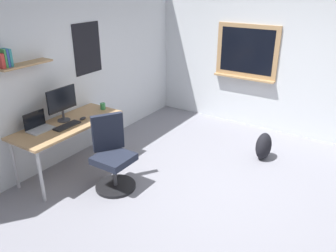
{
  "coord_description": "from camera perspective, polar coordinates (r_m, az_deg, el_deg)",
  "views": [
    {
      "loc": [
        -3.29,
        -1.35,
        2.51
      ],
      "look_at": [
        -0.11,
        0.72,
        0.85
      ],
      "focal_mm": 36.44,
      "sensor_mm": 36.0,
      "label": 1
    }
  ],
  "objects": [
    {
      "name": "laptop",
      "position": [
        4.64,
        -20.89,
        0.07
      ],
      "size": [
        0.31,
        0.21,
        0.23
      ],
      "color": "#ADAFB5",
      "rests_on": "desk"
    },
    {
      "name": "coffee_mug",
      "position": [
        5.11,
        -10.85,
        3.28
      ],
      "size": [
        0.08,
        0.08,
        0.09
      ],
      "primitive_type": "cylinder",
      "color": "#338C4C",
      "rests_on": "desk"
    },
    {
      "name": "wall_back",
      "position": [
        5.17,
        -15.85,
        9.21
      ],
      "size": [
        5.0,
        0.3,
        2.6
      ],
      "color": "silver",
      "rests_on": "ground"
    },
    {
      "name": "wall_right",
      "position": [
        6.02,
        19.49,
        10.7
      ],
      "size": [
        0.22,
        5.0,
        2.6
      ],
      "color": "silver",
      "rests_on": "ground"
    },
    {
      "name": "backpack",
      "position": [
        5.27,
        15.7,
        -3.26
      ],
      "size": [
        0.32,
        0.22,
        0.41
      ],
      "primitive_type": "ellipsoid",
      "color": "black",
      "rests_on": "ground"
    },
    {
      "name": "keyboard",
      "position": [
        4.63,
        -16.53,
        0.04
      ],
      "size": [
        0.37,
        0.13,
        0.02
      ],
      "primitive_type": "cube",
      "color": "black",
      "rests_on": "desk"
    },
    {
      "name": "computer_mouse",
      "position": [
        4.8,
        -14.06,
        1.24
      ],
      "size": [
        0.1,
        0.06,
        0.03
      ],
      "primitive_type": "ellipsoid",
      "color": "#262628",
      "rests_on": "desk"
    },
    {
      "name": "monitor_primary",
      "position": [
        4.74,
        -17.32,
        3.86
      ],
      "size": [
        0.46,
        0.17,
        0.46
      ],
      "color": "#38383D",
      "rests_on": "desk"
    },
    {
      "name": "office_chair",
      "position": [
        4.4,
        -9.29,
        -5.26
      ],
      "size": [
        0.55,
        0.57,
        0.95
      ],
      "color": "black",
      "rests_on": "ground"
    },
    {
      "name": "ground_plane",
      "position": [
        4.35,
        8.94,
        -11.93
      ],
      "size": [
        5.2,
        5.2,
        0.0
      ],
      "primitive_type": "plane",
      "color": "gray",
      "rests_on": "ground"
    },
    {
      "name": "desk",
      "position": [
        4.77,
        -16.38,
        -0.33
      ],
      "size": [
        1.51,
        0.63,
        0.72
      ],
      "color": "tan",
      "rests_on": "ground"
    }
  ]
}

